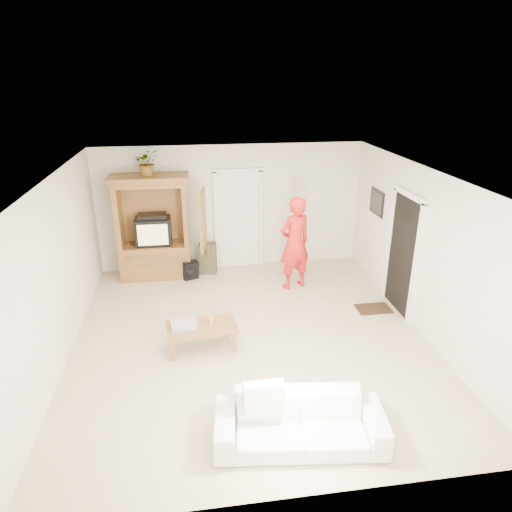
{
  "coord_description": "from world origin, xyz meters",
  "views": [
    {
      "loc": [
        -0.83,
        -6.21,
        3.93
      ],
      "look_at": [
        0.18,
        0.6,
        1.15
      ],
      "focal_mm": 32.0,
      "sensor_mm": 36.0,
      "label": 1
    }
  ],
  "objects_px": {
    "sofa": "(300,422)",
    "coffee_table": "(202,328)",
    "man": "(295,243)",
    "armoire": "(155,234)"
  },
  "relations": [
    {
      "from": "sofa",
      "to": "coffee_table",
      "type": "height_order",
      "value": "sofa"
    },
    {
      "from": "man",
      "to": "sofa",
      "type": "distance_m",
      "value": 4.14
    },
    {
      "from": "man",
      "to": "coffee_table",
      "type": "xyz_separation_m",
      "value": [
        -1.85,
        -1.91,
        -0.57
      ]
    },
    {
      "from": "sofa",
      "to": "coffee_table",
      "type": "distance_m",
      "value": 2.33
    },
    {
      "from": "man",
      "to": "sofa",
      "type": "xyz_separation_m",
      "value": [
        -0.83,
        -4.01,
        -0.63
      ]
    },
    {
      "from": "man",
      "to": "coffee_table",
      "type": "height_order",
      "value": "man"
    },
    {
      "from": "armoire",
      "to": "coffee_table",
      "type": "distance_m",
      "value": 3.01
    },
    {
      "from": "sofa",
      "to": "man",
      "type": "bearing_deg",
      "value": 84.86
    },
    {
      "from": "man",
      "to": "armoire",
      "type": "bearing_deg",
      "value": -39.59
    },
    {
      "from": "sofa",
      "to": "armoire",
      "type": "bearing_deg",
      "value": 116.92
    }
  ]
}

